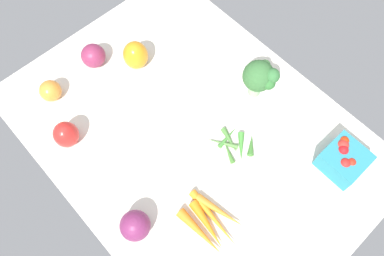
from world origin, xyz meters
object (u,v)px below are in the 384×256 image
(heirloom_tomato_orange, at_px, (50,91))
(red_onion_center, at_px, (93,56))
(red_onion_near_basket, at_px, (135,226))
(bell_pepper_orange, at_px, (136,55))
(carrot_bunch, at_px, (210,223))
(okra_pile, at_px, (235,144))
(broccoli_head, at_px, (260,77))
(bell_pepper_red, at_px, (66,134))
(berry_basket, at_px, (344,159))

(heirloom_tomato_orange, bearing_deg, red_onion_center, -85.70)
(red_onion_center, xyz_separation_m, red_onion_near_basket, (-0.49, 0.23, 0.00))
(bell_pepper_orange, xyz_separation_m, red_onion_center, (0.09, 0.09, -0.01))
(bell_pepper_orange, height_order, carrot_bunch, bell_pepper_orange)
(red_onion_center, bearing_deg, okra_pile, -166.37)
(bell_pepper_orange, relative_size, broccoli_head, 0.72)
(red_onion_center, bearing_deg, bell_pepper_orange, -135.12)
(okra_pile, bearing_deg, carrot_bunch, 118.12)
(red_onion_center, distance_m, broccoli_head, 0.51)
(bell_pepper_orange, distance_m, bell_pepper_red, 0.31)
(red_onion_near_basket, bearing_deg, heirloom_tomato_orange, -7.69)
(bell_pepper_red, xyz_separation_m, red_onion_center, (0.17, -0.21, -0.00))
(heirloom_tomato_orange, xyz_separation_m, red_onion_center, (0.01, -0.17, 0.01))
(bell_pepper_orange, height_order, broccoli_head, broccoli_head)
(okra_pile, height_order, heirloom_tomato_orange, heirloom_tomato_orange)
(bell_pepper_orange, xyz_separation_m, broccoli_head, (-0.32, -0.20, 0.04))
(bell_pepper_red, distance_m, broccoli_head, 0.56)
(red_onion_near_basket, height_order, broccoli_head, broccoli_head)
(heirloom_tomato_orange, distance_m, red_onion_near_basket, 0.48)
(heirloom_tomato_orange, bearing_deg, red_onion_near_basket, 172.31)
(berry_basket, relative_size, broccoli_head, 0.81)
(carrot_bunch, bearing_deg, bell_pepper_orange, -19.18)
(red_onion_near_basket, bearing_deg, bell_pepper_red, -2.96)
(heirloom_tomato_orange, relative_size, berry_basket, 0.59)
(bell_pepper_orange, bearing_deg, bell_pepper_red, 103.60)
(heirloom_tomato_orange, distance_m, red_onion_center, 0.17)
(heirloom_tomato_orange, height_order, carrot_bunch, heirloom_tomato_orange)
(broccoli_head, height_order, carrot_bunch, broccoli_head)
(bell_pepper_red, xyz_separation_m, berry_basket, (-0.56, -0.51, -0.01))
(okra_pile, bearing_deg, bell_pepper_orange, 3.89)
(carrot_bunch, bearing_deg, red_onion_near_basket, 51.28)
(okra_pile, relative_size, heirloom_tomato_orange, 2.04)
(heirloom_tomato_orange, distance_m, bell_pepper_red, 0.16)
(heirloom_tomato_orange, bearing_deg, bell_pepper_red, 162.89)
(berry_basket, bearing_deg, bell_pepper_orange, 17.42)
(bell_pepper_red, height_order, broccoli_head, broccoli_head)
(heirloom_tomato_orange, xyz_separation_m, bell_pepper_red, (-0.15, 0.05, 0.01))
(heirloom_tomato_orange, relative_size, broccoli_head, 0.48)
(berry_basket, xyz_separation_m, broccoli_head, (0.31, 0.00, 0.05))
(heirloom_tomato_orange, bearing_deg, carrot_bunch, -172.22)
(bell_pepper_orange, bearing_deg, carrot_bunch, 160.82)
(broccoli_head, bearing_deg, red_onion_near_basket, 97.90)
(heirloom_tomato_orange, bearing_deg, berry_basket, -147.41)
(okra_pile, bearing_deg, heirloom_tomato_orange, 30.68)
(bell_pepper_orange, bearing_deg, red_onion_near_basket, 140.73)
(bell_pepper_orange, distance_m, red_onion_near_basket, 0.51)
(broccoli_head, bearing_deg, heirloom_tomato_orange, 48.51)
(bell_pepper_orange, xyz_separation_m, bell_pepper_red, (-0.07, 0.31, -0.01))
(bell_pepper_orange, relative_size, berry_basket, 0.88)
(berry_basket, xyz_separation_m, red_onion_near_basket, (0.24, 0.52, 0.00))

